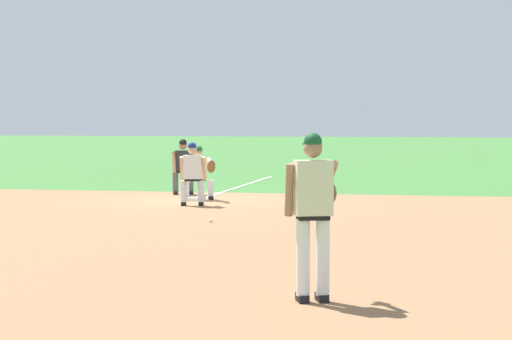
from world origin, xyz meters
TOP-DOWN VIEW (x-y plane):
  - ground_plane at (0.00, 0.00)m, footprint 160.00×160.00m
  - infield_dirt_patch at (-6.30, -2.33)m, footprint 18.00×18.00m
  - foul_line_stripe at (5.02, 0.00)m, footprint 10.03×0.10m
  - first_base_bag at (0.00, 0.00)m, footprint 0.38×0.38m
  - baseball at (-4.76, -1.55)m, footprint 0.07×0.07m
  - pitcher at (-12.56, -4.67)m, footprint 0.81×0.60m
  - first_baseman at (0.23, -0.02)m, footprint 0.85×0.95m
  - baserunner at (-1.34, -0.27)m, footprint 0.52×0.64m
  - umpire at (1.82, 0.83)m, footprint 0.58×0.67m

SIDE VIEW (x-z plane):
  - ground_plane at x=0.00m, z-range 0.00..0.00m
  - infield_dirt_patch at x=-6.30m, z-range 0.00..0.01m
  - foul_line_stripe at x=5.02m, z-range 0.01..0.01m
  - baseball at x=-4.76m, z-range 0.00..0.07m
  - first_base_bag at x=0.00m, z-range 0.00..0.09m
  - first_baseman at x=0.23m, z-range 0.06..1.40m
  - baserunner at x=-1.34m, z-range 0.06..1.52m
  - umpire at x=1.82m, z-range 0.06..1.52m
  - pitcher at x=-12.56m, z-range 0.13..1.99m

